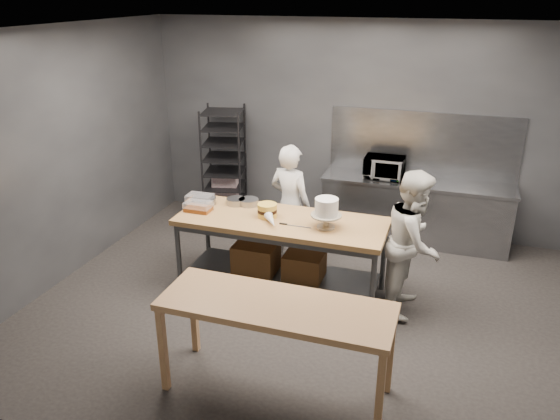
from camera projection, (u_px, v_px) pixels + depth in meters
name	position (u px, v px, depth m)	size (l,w,h in m)	color
ground	(303.00, 306.00, 6.22)	(6.00, 6.00, 0.00)	black
back_wall	(353.00, 128.00, 7.85)	(6.00, 0.04, 3.00)	#4C4F54
work_table	(279.00, 246.00, 6.36)	(2.40, 0.90, 0.92)	olive
near_counter	(276.00, 312.00, 4.62)	(2.00, 0.70, 0.90)	olive
back_counter	(415.00, 211.00, 7.67)	(2.60, 0.60, 0.90)	slate
splashback_panel	(423.00, 144.00, 7.60)	(2.60, 0.02, 0.90)	slate
speed_rack	(224.00, 166.00, 8.29)	(0.74, 0.77, 1.75)	black
chef_behind	(290.00, 205.00, 6.97)	(0.58, 0.38, 1.59)	white
chef_right	(414.00, 242.00, 5.90)	(0.79, 0.61, 1.62)	silver
microwave	(384.00, 167.00, 7.58)	(0.54, 0.37, 0.30)	black
frosted_cake_stand	(326.00, 209.00, 5.91)	(0.34, 0.34, 0.34)	#A89D86
layer_cake	(267.00, 210.00, 6.25)	(0.22, 0.22, 0.16)	gold
cake_pans	(225.00, 201.00, 6.64)	(0.81, 0.40, 0.07)	gray
piping_bag	(271.00, 219.00, 6.06)	(0.12, 0.12, 0.38)	silver
offset_spatula	(291.00, 225.00, 6.05)	(0.36, 0.02, 0.02)	slate
pastry_clamshells	(199.00, 203.00, 6.54)	(0.40, 0.44, 0.11)	#97561E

